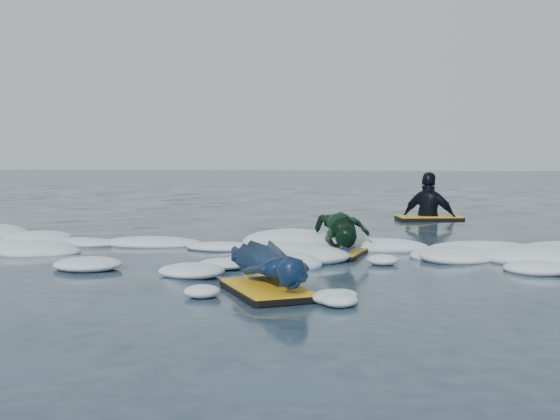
{
  "coord_description": "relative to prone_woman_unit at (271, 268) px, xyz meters",
  "views": [
    {
      "loc": [
        0.9,
        -6.89,
        1.12
      ],
      "look_at": [
        -0.3,
        1.6,
        0.49
      ],
      "focal_mm": 45.0,
      "sensor_mm": 36.0,
      "label": 1
    }
  ],
  "objects": [
    {
      "name": "ground",
      "position": [
        0.0,
        1.06,
        -0.19
      ],
      "size": [
        120.0,
        120.0,
        0.0
      ],
      "primitive_type": "plane",
      "color": "#1B2D41",
      "rests_on": "ground"
    },
    {
      "name": "prone_child_unit",
      "position": [
        0.5,
        2.35,
        0.05
      ],
      "size": [
        0.79,
        1.31,
        0.48
      ],
      "rotation": [
        0.0,
        0.0,
        1.37
      ],
      "color": "black",
      "rests_on": "ground"
    },
    {
      "name": "prone_woman_unit",
      "position": [
        0.0,
        0.0,
        0.0
      ],
      "size": [
        1.1,
        1.59,
        0.38
      ],
      "rotation": [
        0.0,
        0.0,
        2.07
      ],
      "color": "black",
      "rests_on": "ground"
    },
    {
      "name": "waiting_rider_unit",
      "position": [
        1.81,
        7.03,
        -0.18
      ],
      "size": [
        1.25,
        0.84,
        1.73
      ],
      "rotation": [
        0.0,
        0.0,
        0.19
      ],
      "color": "black",
      "rests_on": "ground"
    },
    {
      "name": "foam_band",
      "position": [
        0.0,
        2.09,
        -0.19
      ],
      "size": [
        12.0,
        3.1,
        0.3
      ],
      "primitive_type": null,
      "color": "white",
      "rests_on": "ground"
    }
  ]
}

